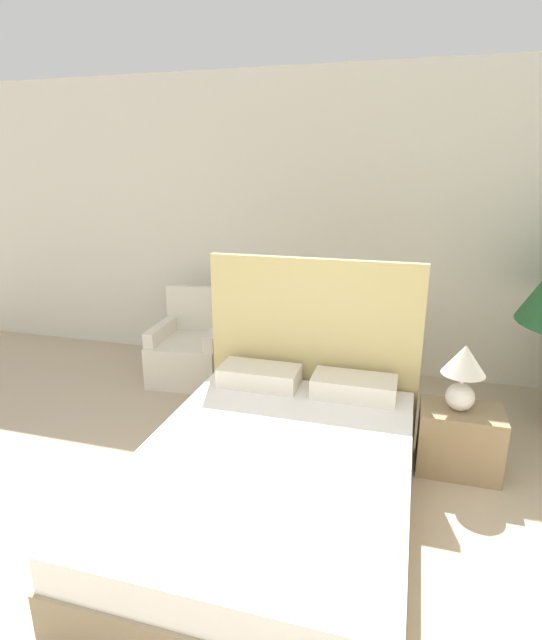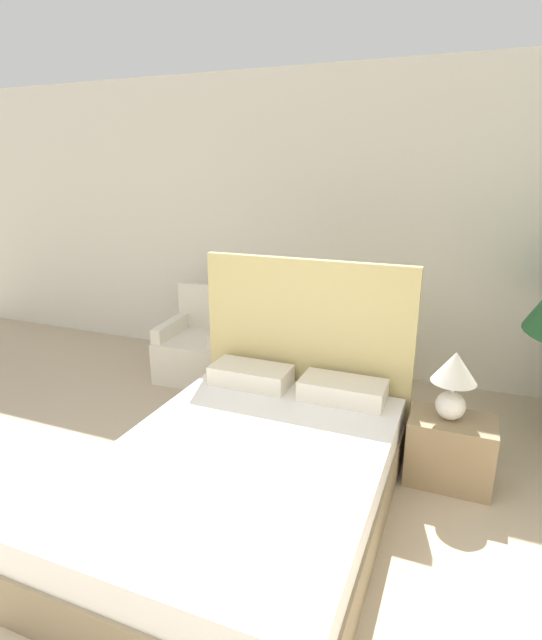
# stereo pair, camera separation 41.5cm
# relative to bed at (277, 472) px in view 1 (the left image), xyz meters

# --- Properties ---
(wall_back) EXTENTS (10.00, 0.06, 2.90)m
(wall_back) POSITION_rel_bed_xyz_m (-0.14, 2.43, 1.17)
(wall_back) COLOR silver
(wall_back) RESTS_ON ground_plane
(bed) EXTENTS (1.57, 2.16, 1.39)m
(bed) POSITION_rel_bed_xyz_m (0.00, 0.00, 0.00)
(bed) COLOR #8C7A5B
(bed) RESTS_ON ground_plane
(armchair_near_window_left) EXTENTS (0.73, 0.76, 0.86)m
(armchair_near_window_left) POSITION_rel_bed_xyz_m (-1.36, 1.73, -0.02)
(armchair_near_window_left) COLOR silver
(armchair_near_window_left) RESTS_ON ground_plane
(armchair_near_window_right) EXTENTS (0.68, 0.70, 0.86)m
(armchair_near_window_right) POSITION_rel_bed_xyz_m (-0.36, 1.73, -0.02)
(armchair_near_window_right) COLOR silver
(armchair_near_window_right) RESTS_ON ground_plane
(nightstand) EXTENTS (0.54, 0.36, 0.46)m
(nightstand) POSITION_rel_bed_xyz_m (1.07, 0.78, -0.05)
(nightstand) COLOR #937A56
(nightstand) RESTS_ON ground_plane
(table_lamp) EXTENTS (0.28, 0.28, 0.46)m
(table_lamp) POSITION_rel_bed_xyz_m (1.04, 0.78, 0.46)
(table_lamp) COLOR white
(table_lamp) RESTS_ON nightstand
(side_table) EXTENTS (0.30, 0.30, 0.48)m
(side_table) POSITION_rel_bed_xyz_m (-0.86, 1.68, -0.04)
(side_table) COLOR brown
(side_table) RESTS_ON ground_plane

